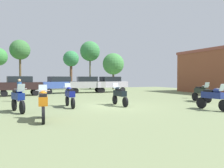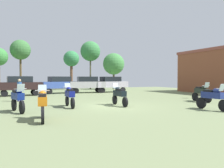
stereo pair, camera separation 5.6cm
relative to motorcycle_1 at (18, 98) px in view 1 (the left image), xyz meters
The scene contains 16 objects.
ground_plane 5.68m from the motorcycle_1, ahead, with size 44.00×52.00×0.02m.
motorcycle_1 is the anchor object (origin of this frame).
motorcycle_2 12.95m from the motorcycle_1, ahead, with size 0.63×2.15×1.50m.
motorcycle_3 3.09m from the motorcycle_1, 73.04° to the right, with size 0.62×2.13×1.51m.
motorcycle_4 10.72m from the motorcycle_1, 19.97° to the right, with size 0.62×2.18×1.50m.
motorcycle_6 6.20m from the motorcycle_1, ahead, with size 0.62×2.26×1.47m.
motorcycle_7 3.15m from the motorcycle_1, 17.47° to the left, with size 0.62×2.22×1.49m.
car_2 12.03m from the motorcycle_1, 87.65° to the left, with size 4.40×2.06×2.00m.
car_4 17.62m from the motorcycle_1, 49.95° to the left, with size 4.40×2.05×2.00m.
car_5 15.91m from the motorcycle_1, 58.74° to the left, with size 4.51×2.39×2.00m.
car_6 14.81m from the motorcycle_1, 70.60° to the left, with size 4.54×2.48×2.00m.
person_1 5.92m from the motorcycle_1, 87.43° to the left, with size 0.42×0.42×1.74m.
tree_2 22.18m from the motorcycle_1, 68.66° to the left, with size 2.35×2.35×5.92m.
tree_3 25.42m from the motorcycle_1, 53.69° to the left, with size 3.49×3.49×5.87m.
tree_4 22.87m from the motorcycle_1, 87.58° to the left, with size 2.87×2.87×7.36m.
tree_6 25.40m from the motorcycle_1, 62.36° to the left, with size 3.24×3.24×7.82m.
Camera 1 is at (-5.97, -13.12, 1.83)m, focal length 35.89 mm.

